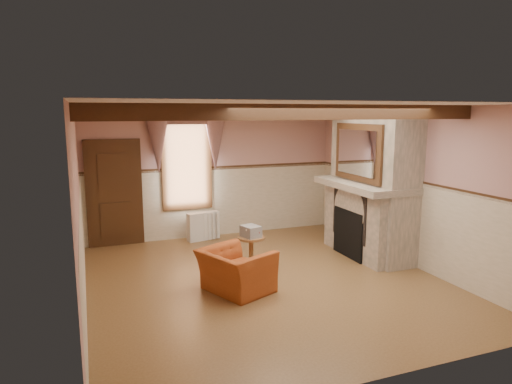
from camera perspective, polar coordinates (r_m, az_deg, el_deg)
name	(u,v)px	position (r m, az deg, el deg)	size (l,w,h in m)	color
floor	(265,280)	(7.55, 1.13, -10.99)	(5.50, 6.00, 0.01)	brown
ceiling	(266,105)	(7.05, 1.21, 10.77)	(5.50, 6.00, 0.01)	silver
wall_back	(214,173)	(9.98, -5.29, 2.44)	(5.50, 0.02, 2.80)	tan
wall_front	(381,248)	(4.60, 15.38, -6.81)	(5.50, 0.02, 2.80)	tan
wall_left	(78,209)	(6.67, -21.33, -1.98)	(0.02, 6.00, 2.80)	tan
wall_right	(408,186)	(8.57, 18.47, 0.72)	(0.02, 6.00, 2.80)	tan
wainscot	(265,236)	(7.32, 1.15, -5.50)	(5.50, 6.00, 1.50)	beige
chair_rail	(265,190)	(7.15, 1.17, 0.30)	(5.50, 6.00, 0.08)	black
firebox	(352,233)	(8.81, 11.86, -5.06)	(0.20, 0.95, 0.90)	black
armchair	(236,271)	(7.02, -2.53, -9.81)	(1.00, 0.88, 0.65)	#994219
side_table	(251,252)	(8.10, -0.62, -7.47)	(0.48, 0.48, 0.55)	brown
book_stack	(251,231)	(7.97, -0.66, -4.94)	(0.26, 0.32, 0.20)	#B7AD8C
radiator	(203,226)	(9.82, -6.61, -4.25)	(0.70, 0.18, 0.60)	silver
bowl	(371,181)	(8.57, 14.21, 1.33)	(0.32, 0.32, 0.08)	brown
mantel_clock	(342,171)	(9.39, 10.76, 2.57)	(0.14, 0.24, 0.20)	black
oil_lamp	(356,172)	(8.98, 12.37, 2.44)	(0.11, 0.11, 0.28)	gold
candle_red	(392,184)	(8.09, 16.65, 1.01)	(0.06, 0.06, 0.16)	#B52416
jar_yellow	(373,180)	(8.54, 14.37, 1.43)	(0.06, 0.06, 0.12)	gold
fireplace	(373,182)	(8.85, 14.40, 1.20)	(0.85, 2.00, 2.80)	gray
mantel	(365,185)	(8.75, 13.42, 0.88)	(1.05, 2.05, 0.12)	gray
overmantel_mirror	(357,152)	(8.58, 12.56, 4.84)	(0.06, 1.44, 1.04)	silver
door	(114,195)	(9.64, -17.27, -0.35)	(1.10, 0.10, 2.10)	black
window	(187,162)	(9.78, -8.66, 3.69)	(1.06, 0.08, 2.02)	white
window_drapes	(187,134)	(9.65, -8.64, 7.18)	(1.30, 0.14, 1.40)	gray
ceiling_beam_front	(301,112)	(5.96, 5.60, 9.91)	(5.50, 0.18, 0.20)	black
ceiling_beam_back	(240,112)	(8.18, -1.99, 9.95)	(5.50, 0.18, 0.20)	black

